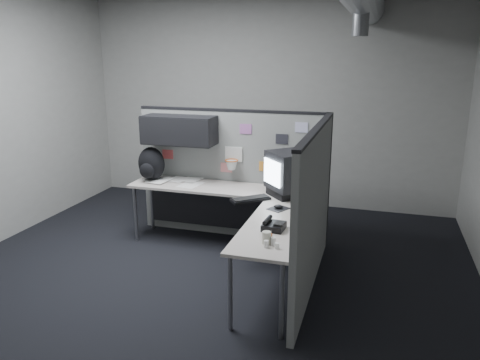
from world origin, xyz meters
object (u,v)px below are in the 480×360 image
(monitor, at_px, (290,173))
(keyboard, at_px, (251,199))
(backpack, at_px, (151,164))
(desk, at_px, (236,205))
(phone, at_px, (273,225))

(monitor, distance_m, keyboard, 0.54)
(monitor, bearing_deg, backpack, 178.71)
(monitor, xyz_separation_m, keyboard, (-0.37, -0.32, -0.24))
(desk, relative_size, phone, 10.32)
(desk, relative_size, monitor, 3.71)
(desk, bearing_deg, monitor, 16.62)
(monitor, relative_size, backpack, 1.46)
(phone, bearing_deg, monitor, 106.60)
(keyboard, xyz_separation_m, phone, (0.43, -0.76, 0.02))
(keyboard, distance_m, phone, 0.87)
(keyboard, distance_m, backpack, 1.50)
(keyboard, relative_size, phone, 1.92)
(phone, relative_size, backpack, 0.53)
(desk, height_order, monitor, monitor)
(desk, distance_m, phone, 1.12)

